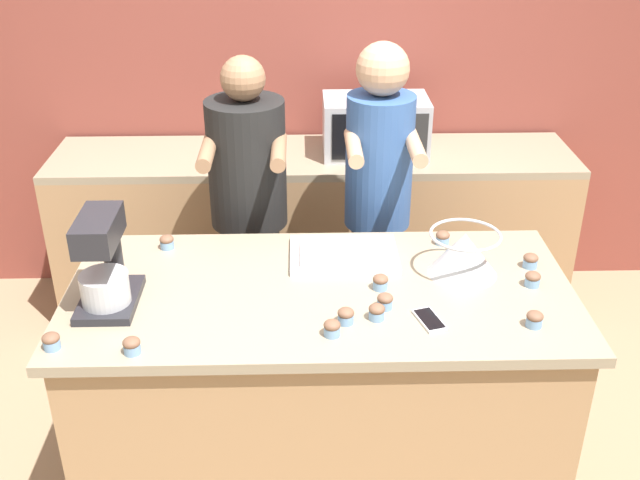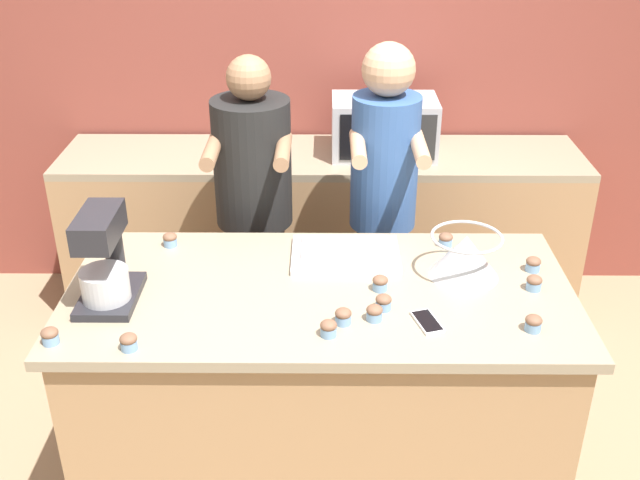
{
  "view_description": "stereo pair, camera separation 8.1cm",
  "coord_description": "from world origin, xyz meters",
  "px_view_note": "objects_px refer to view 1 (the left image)",
  "views": [
    {
      "loc": [
        -0.06,
        -2.37,
        2.39
      ],
      "look_at": [
        0.0,
        0.05,
        1.13
      ],
      "focal_mm": 42.0,
      "sensor_mm": 36.0,
      "label": 1
    },
    {
      "loc": [
        0.02,
        -2.37,
        2.39
      ],
      "look_at": [
        0.0,
        0.05,
        1.13
      ],
      "focal_mm": 42.0,
      "sensor_mm": 36.0,
      "label": 2
    }
  ],
  "objects_px": {
    "cupcake_3": "(380,282)",
    "cupcake_8": "(535,319)",
    "person_left": "(250,223)",
    "cupcake_9": "(332,328)",
    "cupcake_7": "(377,312)",
    "cupcake_11": "(530,260)",
    "cupcake_4": "(443,238)",
    "cupcake_0": "(533,279)",
    "cupcake_10": "(51,341)",
    "cupcake_6": "(132,345)",
    "microwave_oven": "(375,126)",
    "person_right": "(377,211)",
    "cell_phone": "(429,320)",
    "cupcake_2": "(346,316)",
    "cupcake_1": "(385,301)",
    "baking_tray": "(344,253)",
    "cupcake_5": "(167,242)",
    "stand_mixer": "(104,266)",
    "mixing_bowl": "(464,252)"
  },
  "relations": [
    {
      "from": "cupcake_3",
      "to": "cupcake_8",
      "type": "relative_size",
      "value": 1.0
    },
    {
      "from": "person_left",
      "to": "cupcake_9",
      "type": "relative_size",
      "value": 27.83
    },
    {
      "from": "cupcake_3",
      "to": "cupcake_7",
      "type": "relative_size",
      "value": 1.0
    },
    {
      "from": "cupcake_11",
      "to": "cupcake_4",
      "type": "bearing_deg",
      "value": 146.93
    },
    {
      "from": "cupcake_0",
      "to": "cupcake_10",
      "type": "xyz_separation_m",
      "value": [
        -1.67,
        -0.35,
        0.0
      ]
    },
    {
      "from": "cupcake_6",
      "to": "microwave_oven",
      "type": "bearing_deg",
      "value": 62.03
    },
    {
      "from": "cupcake_3",
      "to": "cupcake_6",
      "type": "height_order",
      "value": "same"
    },
    {
      "from": "person_right",
      "to": "cupcake_4",
      "type": "distance_m",
      "value": 0.47
    },
    {
      "from": "cell_phone",
      "to": "cupcake_11",
      "type": "xyz_separation_m",
      "value": [
        0.45,
        0.36,
        0.02
      ]
    },
    {
      "from": "person_right",
      "to": "cupcake_2",
      "type": "height_order",
      "value": "person_right"
    },
    {
      "from": "cupcake_8",
      "to": "cupcake_10",
      "type": "bearing_deg",
      "value": -176.94
    },
    {
      "from": "cupcake_1",
      "to": "cupcake_10",
      "type": "height_order",
      "value": "same"
    },
    {
      "from": "microwave_oven",
      "to": "cell_phone",
      "type": "height_order",
      "value": "microwave_oven"
    },
    {
      "from": "microwave_oven",
      "to": "cupcake_11",
      "type": "distance_m",
      "value": 1.36
    },
    {
      "from": "person_right",
      "to": "cupcake_6",
      "type": "height_order",
      "value": "person_right"
    },
    {
      "from": "baking_tray",
      "to": "cupcake_5",
      "type": "bearing_deg",
      "value": 172.41
    },
    {
      "from": "microwave_oven",
      "to": "cupcake_9",
      "type": "relative_size",
      "value": 9.36
    },
    {
      "from": "cupcake_3",
      "to": "cupcake_5",
      "type": "distance_m",
      "value": 0.9
    },
    {
      "from": "person_right",
      "to": "cupcake_9",
      "type": "xyz_separation_m",
      "value": [
        -0.25,
        -1.05,
        0.07
      ]
    },
    {
      "from": "baking_tray",
      "to": "microwave_oven",
      "type": "distance_m",
      "value": 1.19
    },
    {
      "from": "cupcake_3",
      "to": "cupcake_8",
      "type": "distance_m",
      "value": 0.56
    },
    {
      "from": "cupcake_0",
      "to": "cupcake_8",
      "type": "bearing_deg",
      "value": -104.28
    },
    {
      "from": "baking_tray",
      "to": "cell_phone",
      "type": "bearing_deg",
      "value": -59.72
    },
    {
      "from": "person_right",
      "to": "cupcake_5",
      "type": "bearing_deg",
      "value": -155.29
    },
    {
      "from": "cupcake_3",
      "to": "cupcake_4",
      "type": "distance_m",
      "value": 0.45
    },
    {
      "from": "stand_mixer",
      "to": "cupcake_8",
      "type": "relative_size",
      "value": 6.02
    },
    {
      "from": "cupcake_7",
      "to": "cupcake_9",
      "type": "distance_m",
      "value": 0.18
    },
    {
      "from": "cupcake_7",
      "to": "cell_phone",
      "type": "bearing_deg",
      "value": -5.92
    },
    {
      "from": "cell_phone",
      "to": "cupcake_7",
      "type": "distance_m",
      "value": 0.18
    },
    {
      "from": "cupcake_1",
      "to": "microwave_oven",
      "type": "bearing_deg",
      "value": 86.15
    },
    {
      "from": "person_left",
      "to": "cupcake_0",
      "type": "relative_size",
      "value": 27.83
    },
    {
      "from": "baking_tray",
      "to": "cupcake_0",
      "type": "xyz_separation_m",
      "value": [
        0.69,
        -0.24,
        0.01
      ]
    },
    {
      "from": "person_left",
      "to": "cupcake_3",
      "type": "distance_m",
      "value": 0.93
    },
    {
      "from": "mixing_bowl",
      "to": "cupcake_9",
      "type": "xyz_separation_m",
      "value": [
        -0.52,
        -0.4,
        -0.06
      ]
    },
    {
      "from": "person_left",
      "to": "cupcake_4",
      "type": "bearing_deg",
      "value": -26.44
    },
    {
      "from": "cupcake_3",
      "to": "microwave_oven",
      "type": "bearing_deg",
      "value": 85.66
    },
    {
      "from": "cell_phone",
      "to": "baking_tray",
      "type": "bearing_deg",
      "value": 120.28
    },
    {
      "from": "microwave_oven",
      "to": "cupcake_4",
      "type": "xyz_separation_m",
      "value": [
        0.18,
        -1.06,
        -0.12
      ]
    },
    {
      "from": "cupcake_0",
      "to": "cupcake_7",
      "type": "xyz_separation_m",
      "value": [
        -0.6,
        -0.21,
        0.0
      ]
    },
    {
      "from": "stand_mixer",
      "to": "cupcake_0",
      "type": "relative_size",
      "value": 6.02
    },
    {
      "from": "cupcake_11",
      "to": "cupcake_10",
      "type": "bearing_deg",
      "value": -163.94
    },
    {
      "from": "person_left",
      "to": "cupcake_3",
      "type": "relative_size",
      "value": 27.83
    },
    {
      "from": "mixing_bowl",
      "to": "cupcake_0",
      "type": "relative_size",
      "value": 4.64
    },
    {
      "from": "microwave_oven",
      "to": "cupcake_10",
      "type": "height_order",
      "value": "microwave_oven"
    },
    {
      "from": "person_right",
      "to": "cupcake_9",
      "type": "height_order",
      "value": "person_right"
    },
    {
      "from": "microwave_oven",
      "to": "cupcake_7",
      "type": "xyz_separation_m",
      "value": [
        -0.14,
        -1.6,
        -0.12
      ]
    },
    {
      "from": "cupcake_5",
      "to": "cupcake_7",
      "type": "height_order",
      "value": "same"
    },
    {
      "from": "cupcake_2",
      "to": "cupcake_9",
      "type": "height_order",
      "value": "same"
    },
    {
      "from": "stand_mixer",
      "to": "cupcake_3",
      "type": "bearing_deg",
      "value": 4.56
    },
    {
      "from": "microwave_oven",
      "to": "cupcake_1",
      "type": "height_order",
      "value": "microwave_oven"
    }
  ]
}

